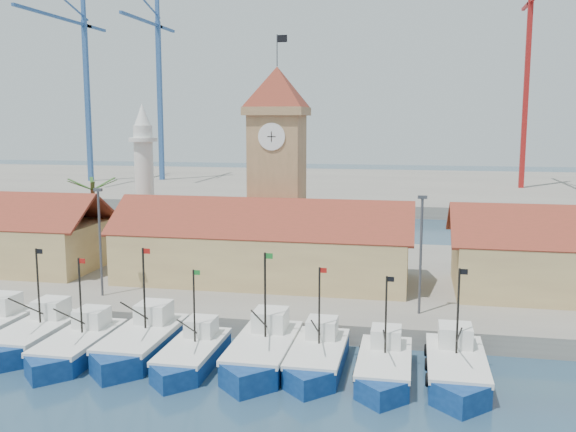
# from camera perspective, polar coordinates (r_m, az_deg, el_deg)

# --- Properties ---
(ground) EXTENTS (400.00, 400.00, 0.00)m
(ground) POSITION_cam_1_polar(r_m,az_deg,el_deg) (41.68, -8.70, -14.20)
(ground) COLOR #1B3348
(ground) RESTS_ON ground
(quay) EXTENTS (140.00, 32.00, 1.50)m
(quay) POSITION_cam_1_polar(r_m,az_deg,el_deg) (63.42, -1.31, -5.44)
(quay) COLOR gray
(quay) RESTS_ON ground
(terminal) EXTENTS (240.00, 80.00, 2.00)m
(terminal) POSITION_cam_1_polar(r_m,az_deg,el_deg) (147.46, 5.95, 2.61)
(terminal) COLOR gray
(terminal) RESTS_ON ground
(boat_2) EXTENTS (3.58, 9.82, 7.43)m
(boat_2) POSITION_cam_1_polar(r_m,az_deg,el_deg) (49.67, -21.67, -10.00)
(boat_2) COLOR navy
(boat_2) RESTS_ON ground
(boat_3) EXTENTS (3.46, 9.47, 7.17)m
(boat_3) POSITION_cam_1_polar(r_m,az_deg,el_deg) (46.68, -18.31, -11.05)
(boat_3) COLOR navy
(boat_3) RESTS_ON ground
(boat_4) EXTENTS (3.75, 10.29, 7.78)m
(boat_4) POSITION_cam_1_polar(r_m,az_deg,el_deg) (45.97, -13.00, -11.06)
(boat_4) COLOR navy
(boat_4) RESTS_ON ground
(boat_5) EXTENTS (3.23, 8.85, 6.70)m
(boat_5) POSITION_cam_1_polar(r_m,az_deg,el_deg) (43.49, -8.61, -12.24)
(boat_5) COLOR navy
(boat_5) RESTS_ON ground
(boat_6) EXTENTS (3.78, 10.37, 7.84)m
(boat_6) POSITION_cam_1_polar(r_m,az_deg,el_deg) (43.13, -2.32, -12.16)
(boat_6) COLOR navy
(boat_6) RESTS_ON ground
(boat_7) EXTENTS (3.37, 9.24, 7.00)m
(boat_7) POSITION_cam_1_polar(r_m,az_deg,el_deg) (42.51, 2.59, -12.60)
(boat_7) COLOR navy
(boat_7) RESTS_ON ground
(boat_8) EXTENTS (3.28, 8.97, 6.79)m
(boat_8) POSITION_cam_1_polar(r_m,az_deg,el_deg) (41.46, 8.54, -13.28)
(boat_8) COLOR navy
(boat_8) RESTS_ON ground
(boat_9) EXTENTS (3.58, 9.80, 7.42)m
(boat_9) POSITION_cam_1_polar(r_m,az_deg,el_deg) (41.86, 14.76, -13.16)
(boat_9) COLOR navy
(boat_9) RESTS_ON ground
(hall_center) EXTENTS (27.04, 10.13, 7.61)m
(hall_center) POSITION_cam_1_polar(r_m,az_deg,el_deg) (58.90, -2.17, -3.30)
(hall_center) COLOR tan
(hall_center) RESTS_ON quay
(clock_tower) EXTENTS (5.80, 5.80, 22.70)m
(clock_tower) POSITION_cam_1_polar(r_m,az_deg,el_deg) (63.63, -0.96, 4.84)
(clock_tower) COLOR tan
(clock_tower) RESTS_ON quay
(minaret) EXTENTS (3.00, 3.00, 16.30)m
(minaret) POSITION_cam_1_polar(r_m,az_deg,el_deg) (70.37, -12.65, 3.16)
(minaret) COLOR silver
(minaret) RESTS_ON quay
(palm_tree) EXTENTS (5.60, 5.03, 8.39)m
(palm_tree) POSITION_cam_1_polar(r_m,az_deg,el_deg) (71.16, -16.89, 0.24)
(palm_tree) COLOR brown
(palm_tree) RESTS_ON quay
(lamp_posts) EXTENTS (80.70, 0.25, 9.03)m
(lamp_posts) POSITION_cam_1_polar(r_m,az_deg,el_deg) (50.68, -3.72, -2.37)
(lamp_posts) COLOR #3F3F44
(lamp_posts) RESTS_ON quay
(crane_blue_far) EXTENTS (1.00, 36.51, 43.45)m
(crane_blue_far) POSITION_cam_1_polar(r_m,az_deg,el_deg) (155.54, -17.84, 11.94)
(crane_blue_far) COLOR #305894
(crane_blue_far) RESTS_ON terminal
(crane_blue_near) EXTENTS (1.00, 29.26, 43.67)m
(crane_blue_near) POSITION_cam_1_polar(r_m,az_deg,el_deg) (155.26, -11.51, 12.00)
(crane_blue_near) COLOR #305894
(crane_blue_near) RESTS_ON terminal
(crane_red_right) EXTENTS (1.00, 35.92, 45.79)m
(crane_red_right) POSITION_cam_1_polar(r_m,az_deg,el_deg) (141.52, 20.64, 12.69)
(crane_red_right) COLOR #A31A19
(crane_red_right) RESTS_ON terminal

